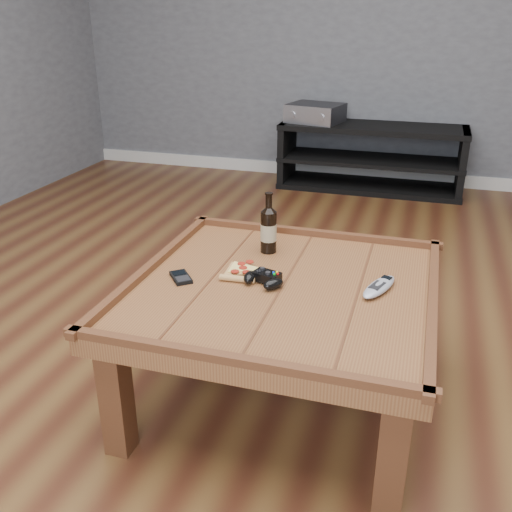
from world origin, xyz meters
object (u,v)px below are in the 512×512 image
(coffee_table, at_px, (283,301))
(smartphone, at_px, (181,277))
(game_controller, at_px, (264,279))
(remote_control, at_px, (379,287))
(pizza_slice, at_px, (242,271))
(beer_bottle, at_px, (269,228))
(av_receiver, at_px, (315,113))
(media_console, at_px, (371,158))

(coffee_table, xyz_separation_m, smartphone, (-0.35, -0.05, 0.07))
(game_controller, height_order, smartphone, game_controller)
(smartphone, distance_m, remote_control, 0.67)
(pizza_slice, bearing_deg, beer_bottle, 76.68)
(beer_bottle, distance_m, remote_control, 0.50)
(pizza_slice, bearing_deg, smartphone, -154.90)
(coffee_table, bearing_deg, av_receiver, 99.33)
(media_console, distance_m, pizza_slice, 2.71)
(coffee_table, distance_m, av_receiver, 2.79)
(media_console, relative_size, av_receiver, 3.06)
(game_controller, distance_m, smartphone, 0.29)
(beer_bottle, bearing_deg, smartphone, -124.73)
(beer_bottle, relative_size, av_receiver, 0.51)
(coffee_table, distance_m, beer_bottle, 0.33)
(media_console, xyz_separation_m, game_controller, (-0.07, -2.76, 0.22))
(remote_control, bearing_deg, coffee_table, -150.33)
(remote_control, bearing_deg, game_controller, -150.75)
(beer_bottle, bearing_deg, remote_control, -25.81)
(remote_control, relative_size, av_receiver, 0.46)
(game_controller, relative_size, pizza_slice, 0.67)
(pizza_slice, xyz_separation_m, av_receiver, (-0.29, 2.69, 0.11))
(media_console, distance_m, smartphone, 2.83)
(coffee_table, xyz_separation_m, pizza_slice, (-0.16, 0.05, 0.07))
(game_controller, distance_m, av_receiver, 2.78)
(smartphone, distance_m, av_receiver, 2.80)
(smartphone, bearing_deg, av_receiver, 52.46)
(smartphone, xyz_separation_m, av_receiver, (-0.10, 2.80, 0.11))
(game_controller, distance_m, remote_control, 0.38)
(coffee_table, distance_m, game_controller, 0.10)
(beer_bottle, height_order, remote_control, beer_bottle)
(smartphone, bearing_deg, media_console, 43.27)
(coffee_table, relative_size, av_receiver, 2.25)
(smartphone, relative_size, av_receiver, 0.25)
(av_receiver, bearing_deg, smartphone, -74.92)
(beer_bottle, height_order, game_controller, beer_bottle)
(beer_bottle, height_order, av_receiver, beer_bottle)
(beer_bottle, xyz_separation_m, game_controller, (0.06, -0.28, -0.07))
(coffee_table, bearing_deg, game_controller, -172.52)
(av_receiver, bearing_deg, remote_control, -61.12)
(pizza_slice, xyz_separation_m, smartphone, (-0.19, -0.11, -0.00))
(coffee_table, bearing_deg, beer_bottle, 115.28)
(av_receiver, bearing_deg, beer_bottle, -69.53)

